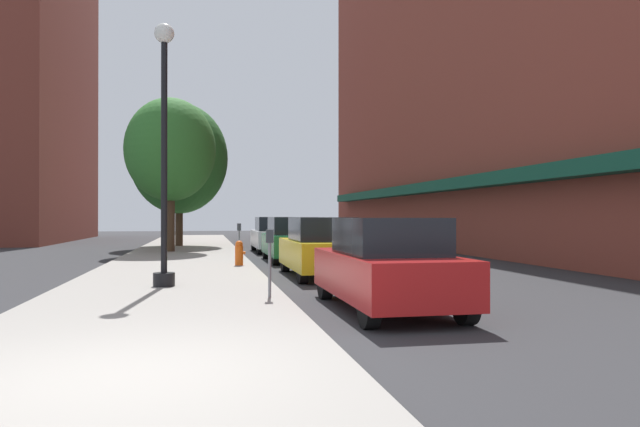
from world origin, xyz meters
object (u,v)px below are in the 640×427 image
parking_meter_far (270,254)px  car_red (387,265)px  lamppost (164,149)px  fire_hydrant (239,253)px  parking_meter_near (239,237)px  tree_mid (170,150)px  car_white (273,235)px  tree_near (179,158)px  car_yellow (321,248)px  car_green (291,240)px

parking_meter_far → car_red: car_red is taller
lamppost → car_red: lamppost is taller
fire_hydrant → parking_meter_near: parking_meter_near is taller
tree_mid → car_red: 17.90m
fire_hydrant → parking_meter_far: 7.48m
lamppost → car_red: 5.89m
car_white → tree_near: bearing=132.0°
tree_near → car_yellow: tree_near is taller
car_green → car_yellow: bearing=-88.7°
parking_meter_near → tree_mid: 7.21m
car_yellow → car_red: bearing=-91.7°
car_yellow → car_green: bearing=88.3°
fire_hydrant → car_red: car_red is taller
parking_meter_far → car_yellow: 5.01m
tree_near → car_yellow: bearing=-74.3°
car_white → car_yellow: bearing=-91.5°
car_green → fire_hydrant: bearing=-125.9°
lamppost → tree_near: bearing=91.3°
lamppost → parking_meter_far: size_ratio=4.50×
car_red → car_yellow: 5.93m
tree_mid → car_green: 8.05m
parking_meter_near → fire_hydrant: bearing=-93.3°
car_green → car_white: 5.68m
car_yellow → tree_mid: bearing=111.5°
tree_mid → car_yellow: size_ratio=1.60×
car_red → parking_meter_near: bearing=99.9°
parking_meter_far → tree_near: 21.17m
parking_meter_near → tree_mid: tree_mid is taller
fire_hydrant → tree_mid: 9.42m
lamppost → car_yellow: size_ratio=1.37×
car_yellow → parking_meter_far: bearing=-114.7°
fire_hydrant → car_white: size_ratio=0.18×
tree_near → lamppost: bearing=-88.7°
lamppost → car_white: size_ratio=1.37×
tree_mid → tree_near: bearing=88.1°
parking_meter_far → car_yellow: bearing=67.1°
fire_hydrant → parking_meter_near: 2.55m
lamppost → car_yellow: 5.31m
lamppost → car_red: (4.08, -3.51, -2.39)m
tree_near → car_white: bearing=-46.5°
car_yellow → car_green: (0.00, 5.62, 0.00)m
tree_near → car_yellow: (4.50, -16.05, -3.98)m
fire_hydrant → car_white: (2.10, 8.44, 0.29)m
fire_hydrant → car_yellow: car_yellow is taller
tree_mid → parking_meter_far: bearing=-80.0°
tree_near → parking_meter_far: bearing=-83.0°
parking_meter_near → car_white: car_white is taller
parking_meter_far → car_red: 2.36m
parking_meter_near → tree_near: bearing=103.4°
tree_near → tree_mid: bearing=-91.9°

